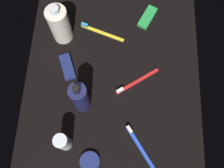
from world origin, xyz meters
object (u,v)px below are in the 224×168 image
toothbrush_blue (139,146)px  snack_bar_navy (67,67)px  lotion_bottle (80,98)px  bodywash_bottle (60,25)px  deodorant_stick (63,142)px  snack_bar_green (147,17)px  cream_tin_left (90,162)px  toothbrush_yellow (100,31)px  toothbrush_red (135,82)px

toothbrush_blue → snack_bar_navy: bearing=44.9°
lotion_bottle → bodywash_bottle: size_ratio=1.07×
deodorant_stick → toothbrush_blue: deodorant_stick is taller
toothbrush_blue → snack_bar_green: size_ratio=1.50×
bodywash_bottle → cream_tin_left: bearing=-163.3°
toothbrush_blue → snack_bar_green: 50.32cm
lotion_bottle → toothbrush_yellow: (29.29, -4.10, -7.68)cm
bodywash_bottle → cream_tin_left: (-46.52, -13.98, -7.21)cm
snack_bar_navy → bodywash_bottle: bearing=-7.9°
snack_bar_green → snack_bar_navy: (-22.93, 29.65, 0.00)cm
lotion_bottle → snack_bar_navy: lotion_bottle is taller
snack_bar_navy → cream_tin_left: (-33.11, -10.96, 0.03)cm
deodorant_stick → toothbrush_red: deodorant_stick is taller
deodorant_stick → cream_tin_left: 11.12cm
toothbrush_yellow → lotion_bottle: bearing=172.0°
lotion_bottle → toothbrush_yellow: bearing=-8.0°
lotion_bottle → toothbrush_blue: (-13.68, -20.29, -7.68)cm
bodywash_bottle → snack_bar_navy: (-13.41, -3.01, -7.24)cm
deodorant_stick → toothbrush_red: size_ratio=0.70×
toothbrush_red → toothbrush_blue: (-22.51, -1.96, 0.00)cm
snack_bar_green → cream_tin_left: (-56.04, 18.69, 0.03)cm
toothbrush_blue → snack_bar_navy: toothbrush_blue is taller
bodywash_bottle → snack_bar_green: (9.53, -32.67, -7.24)cm
deodorant_stick → snack_bar_navy: bearing=5.0°
deodorant_stick → lotion_bottle: bearing=-17.6°
lotion_bottle → bodywash_bottle: lotion_bottle is taller
bodywash_bottle → deodorant_stick: bodywash_bottle is taller
toothbrush_yellow → snack_bar_navy: size_ratio=1.67×
toothbrush_red → snack_bar_navy: bearing=79.2°
bodywash_bottle → snack_bar_navy: size_ratio=1.71×
bodywash_bottle → snack_bar_green: 34.79cm
toothbrush_red → toothbrush_yellow: bearing=34.8°
deodorant_stick → toothbrush_red: 32.71cm
toothbrush_blue → toothbrush_yellow: (42.97, 16.19, 0.00)cm
toothbrush_yellow → snack_bar_green: size_ratio=1.67×
toothbrush_yellow → cream_tin_left: toothbrush_yellow is taller
deodorant_stick → toothbrush_red: bearing=-44.8°
snack_bar_navy → cream_tin_left: same height
lotion_bottle → snack_bar_navy: 17.04cm
toothbrush_blue → toothbrush_yellow: 45.92cm
deodorant_stick → snack_bar_navy: deodorant_stick is taller
deodorant_stick → cream_tin_left: size_ratio=1.66×
deodorant_stick → snack_bar_green: bearing=-28.2°
toothbrush_red → snack_bar_navy: 25.70cm
bodywash_bottle → toothbrush_blue: bearing=-143.4°
lotion_bottle → snack_bar_green: (36.57, -22.75, -7.54)cm
lotion_bottle → snack_bar_green: 43.72cm
toothbrush_red → snack_bar_green: bearing=-9.0°
deodorant_stick → snack_bar_navy: 28.26cm
toothbrush_blue → snack_bar_green: bearing=-2.8°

